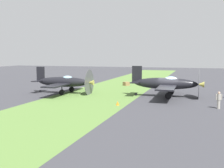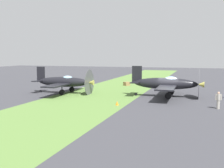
% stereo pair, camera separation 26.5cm
% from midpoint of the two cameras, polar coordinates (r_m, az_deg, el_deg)
% --- Properties ---
extents(ground_plane, '(160.00, 160.00, 0.00)m').
position_cam_midpoint_polar(ground_plane, '(34.98, 11.48, -2.92)').
color(ground_plane, '#38383D').
extents(grass_verge, '(120.00, 11.00, 0.01)m').
position_cam_midpoint_polar(grass_verge, '(37.07, -2.62, -2.28)').
color(grass_verge, '#567A38').
rests_on(grass_verge, ground).
extents(airplane_lead, '(11.43, 9.10, 4.10)m').
position_cam_midpoint_polar(airplane_lead, '(35.89, 11.41, 0.08)').
color(airplane_lead, black).
rests_on(airplane_lead, ground).
extents(airplane_wingman, '(10.80, 8.56, 3.86)m').
position_cam_midpoint_polar(airplane_wingman, '(38.96, -9.59, 0.44)').
color(airplane_wingman, black).
rests_on(airplane_wingman, ground).
extents(ground_crew_mechanic, '(0.38, 0.62, 1.73)m').
position_cam_midpoint_polar(ground_crew_mechanic, '(29.63, 21.34, -3.07)').
color(ground_crew_mechanic, '#9E998E').
rests_on(ground_crew_mechanic, ground).
extents(supply_crate, '(1.27, 1.27, 0.64)m').
position_cam_midpoint_polar(supply_crate, '(48.13, 3.21, 0.05)').
color(supply_crate, olive).
rests_on(supply_crate, ground).
extents(runway_marker_cone, '(0.36, 0.36, 0.44)m').
position_cam_midpoint_polar(runway_marker_cone, '(29.67, 1.31, -3.98)').
color(runway_marker_cone, orange).
rests_on(runway_marker_cone, ground).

